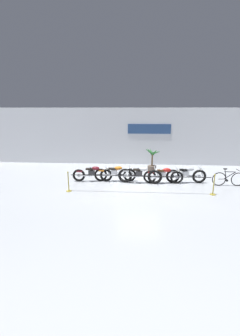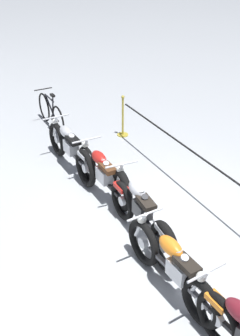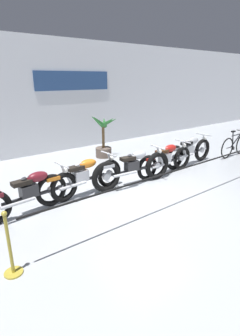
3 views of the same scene
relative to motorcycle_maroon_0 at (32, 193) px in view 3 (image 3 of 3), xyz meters
The scene contains 10 objects.
ground_plane 2.82m from the motorcycle_maroon_0, 13.12° to the right, with size 120.00×120.00×0.00m, color #B2B7BC.
back_wall 5.50m from the motorcycle_maroon_0, 58.90° to the left, with size 28.00×0.29×4.20m.
motorcycle_maroon_0 is the anchor object (origin of this frame).
motorcycle_orange_1 1.32m from the motorcycle_maroon_0, ahead, with size 2.45×0.62×0.96m.
motorcycle_silver_2 2.74m from the motorcycle_maroon_0, ahead, with size 2.50×0.62×0.99m.
motorcycle_red_3 4.06m from the motorcycle_maroon_0, ahead, with size 2.25×0.62×0.95m.
motorcycle_silver_4 5.36m from the motorcycle_maroon_0, ahead, with size 2.28×0.62×0.97m.
bicycle 7.57m from the motorcycle_maroon_0, ahead, with size 1.78×0.48×0.98m.
potted_palm_left_of_row 4.45m from the motorcycle_maroon_0, 35.82° to the left, with size 1.15×1.14×1.62m.
stanchion_far_left 2.22m from the motorcycle_maroon_0, 50.05° to the right, with size 7.23×0.28×1.05m.
Camera 3 is at (-4.32, -4.59, 2.80)m, focal length 28.00 mm.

